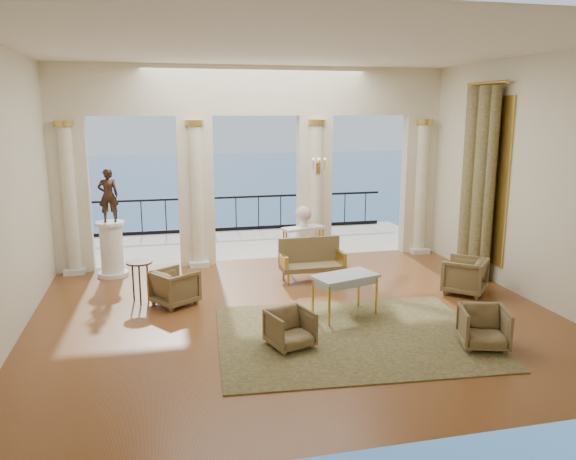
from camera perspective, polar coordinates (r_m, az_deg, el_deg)
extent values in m
plane|color=#502B14|center=(9.90, 0.85, -8.71)|extent=(9.00, 9.00, 0.00)
plane|color=beige|center=(5.61, 10.91, -1.09)|extent=(9.00, 0.00, 9.00)
plane|color=beige|center=(9.34, -27.01, 2.99)|extent=(0.00, 8.00, 8.00)
plane|color=beige|center=(11.31, 23.66, 4.64)|extent=(0.00, 8.00, 8.00)
plane|color=white|center=(9.32, 0.94, 18.15)|extent=(9.00, 9.00, 0.00)
cube|color=beige|center=(13.04, -3.34, 13.95)|extent=(9.00, 0.30, 1.10)
cube|color=beige|center=(13.09, -21.22, 3.27)|extent=(0.80, 0.30, 3.40)
cylinder|color=beige|center=(12.92, -21.29, 2.72)|extent=(0.28, 0.28, 3.20)
cylinder|color=gold|center=(12.79, -21.86, 10.03)|extent=(0.40, 0.40, 0.12)
cube|color=silver|center=(13.24, -20.79, -3.87)|extent=(0.45, 0.45, 0.12)
cube|color=beige|center=(12.99, -9.33, 3.86)|extent=(0.80, 0.30, 3.40)
cylinder|color=beige|center=(12.82, -9.26, 3.31)|extent=(0.28, 0.28, 3.20)
cylinder|color=gold|center=(12.68, -9.51, 10.70)|extent=(0.40, 0.40, 0.12)
cube|color=silver|center=(13.14, -9.03, -3.34)|extent=(0.45, 0.45, 0.12)
cube|color=beige|center=(13.47, 2.67, 4.30)|extent=(0.80, 0.30, 3.40)
cylinder|color=beige|center=(13.31, 2.87, 3.77)|extent=(0.28, 0.28, 3.20)
cylinder|color=gold|center=(13.17, 2.95, 10.89)|extent=(0.40, 0.40, 0.12)
cube|color=silver|center=(13.61, 2.81, -2.66)|extent=(0.45, 0.45, 0.12)
cube|color=beige|center=(14.44, 13.06, 4.52)|extent=(0.80, 0.30, 3.40)
cylinder|color=beige|center=(14.29, 13.36, 4.02)|extent=(0.28, 0.28, 3.20)
cylinder|color=gold|center=(14.16, 13.69, 10.65)|extent=(0.40, 0.40, 0.12)
cube|color=silver|center=(14.57, 13.07, -1.98)|extent=(0.45, 0.45, 0.12)
cube|color=beige|center=(15.37, -4.42, -1.40)|extent=(10.00, 3.60, 0.10)
cube|color=black|center=(16.73, -5.33, 3.34)|extent=(9.00, 0.06, 0.06)
cube|color=black|center=(16.89, -5.27, 0.15)|extent=(9.00, 0.06, 0.10)
cylinder|color=black|center=(16.81, -5.30, 1.66)|extent=(0.03, 0.03, 1.00)
cylinder|color=black|center=(16.75, -19.32, 0.99)|extent=(0.03, 0.03, 1.00)
cylinder|color=black|center=(17.83, 7.87, 2.19)|extent=(0.03, 0.03, 1.00)
cylinder|color=#4C3823|center=(16.22, 2.06, 7.03)|extent=(0.20, 0.20, 4.20)
plane|color=navy|center=(69.67, -11.30, 3.92)|extent=(160.00, 160.00, 0.00)
cylinder|color=#494524|center=(12.08, 19.84, 4.15)|extent=(0.26, 0.26, 4.00)
cylinder|color=#494524|center=(12.44, 18.56, 4.44)|extent=(0.32, 0.32, 4.00)
cylinder|color=#494524|center=(12.84, 17.67, 4.72)|extent=(0.26, 0.26, 4.00)
cylinder|color=gold|center=(12.41, 19.57, 13.86)|extent=(0.08, 1.40, 0.08)
cube|color=gold|center=(12.54, 19.41, 4.90)|extent=(0.04, 1.60, 3.40)
cube|color=gold|center=(13.10, 3.07, 6.28)|extent=(0.10, 0.04, 0.25)
cylinder|color=gold|center=(12.98, 2.58, 6.67)|extent=(0.02, 0.02, 0.22)
cylinder|color=gold|center=(13.02, 3.18, 6.68)|extent=(0.02, 0.02, 0.22)
cylinder|color=gold|center=(13.06, 3.77, 6.69)|extent=(0.02, 0.02, 0.22)
cube|color=#35381A|center=(9.11, 6.43, -10.62)|extent=(4.42, 3.57, 0.02)
imported|color=#463820|center=(8.56, 0.23, -9.82)|extent=(0.76, 0.74, 0.64)
imported|color=#463820|center=(9.03, 19.26, -9.16)|extent=(0.83, 0.80, 0.69)
imported|color=#463820|center=(11.49, 17.50, -4.28)|extent=(1.03, 1.04, 0.78)
imported|color=#463820|center=(10.55, -11.43, -5.54)|extent=(0.94, 0.96, 0.73)
cube|color=#463820|center=(11.80, 2.49, -3.78)|extent=(1.34, 0.56, 0.10)
cube|color=#463820|center=(11.95, 2.16, -1.99)|extent=(1.34, 0.10, 0.54)
cube|color=gold|center=(11.59, -0.46, -3.14)|extent=(0.09, 0.54, 0.26)
cube|color=gold|center=(11.94, 5.37, -2.75)|extent=(0.09, 0.54, 0.26)
cylinder|color=gold|center=(11.50, 0.04, -5.08)|extent=(0.05, 0.05, 0.25)
cylinder|color=gold|center=(11.82, 5.46, -4.67)|extent=(0.05, 0.05, 0.25)
cylinder|color=gold|center=(11.90, -0.47, -4.49)|extent=(0.05, 0.05, 0.25)
cylinder|color=gold|center=(12.21, 4.78, -4.10)|extent=(0.05, 0.05, 0.25)
cube|color=silver|center=(9.70, 5.82, -4.69)|extent=(1.22, 0.90, 0.05)
cylinder|color=gold|center=(9.35, 4.21, -7.72)|extent=(0.04, 0.04, 0.70)
cylinder|color=gold|center=(9.92, 8.96, -6.66)|extent=(0.04, 0.04, 0.70)
cylinder|color=gold|center=(9.74, 2.53, -6.89)|extent=(0.04, 0.04, 0.70)
cylinder|color=gold|center=(10.29, 7.19, -5.93)|extent=(0.04, 0.04, 0.70)
cylinder|color=silver|center=(12.79, -17.31, -4.25)|extent=(0.65, 0.65, 0.09)
cylinder|color=silver|center=(12.65, -17.47, -1.85)|extent=(0.48, 0.48, 1.04)
cylinder|color=silver|center=(12.53, -17.63, 0.66)|extent=(0.61, 0.61, 0.07)
imported|color=#321F16|center=(12.43, -17.80, 3.37)|extent=(0.45, 0.33, 1.14)
cube|color=silver|center=(12.77, 1.57, 0.20)|extent=(1.03, 0.63, 0.05)
cylinder|color=gold|center=(12.55, 0.19, -2.16)|extent=(0.05, 0.05, 0.86)
cylinder|color=gold|center=(12.98, 3.49, -1.71)|extent=(0.05, 0.05, 0.86)
cylinder|color=gold|center=(12.78, -0.40, -1.90)|extent=(0.05, 0.05, 0.86)
cylinder|color=gold|center=(13.20, 2.87, -1.47)|extent=(0.05, 0.05, 0.86)
cylinder|color=white|center=(12.74, 1.58, 0.81)|extent=(0.18, 0.18, 0.23)
sphere|color=#CE939E|center=(12.71, 1.58, 1.64)|extent=(0.36, 0.36, 0.36)
cylinder|color=black|center=(10.72, -14.89, -3.20)|extent=(0.48, 0.48, 0.03)
cylinder|color=black|center=(10.89, -14.06, -5.05)|extent=(0.03, 0.03, 0.75)
cylinder|color=black|center=(10.91, -15.45, -5.10)|extent=(0.03, 0.03, 0.75)
cylinder|color=black|center=(10.68, -14.81, -5.43)|extent=(0.03, 0.03, 0.75)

